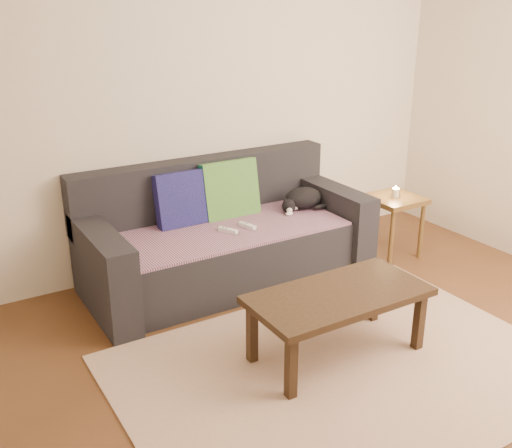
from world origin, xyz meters
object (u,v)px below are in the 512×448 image
at_px(sofa, 225,240).
at_px(coffee_table, 338,301).
at_px(cat, 302,199).
at_px(wii_remote_b, 247,226).
at_px(wii_remote_a, 228,230).
at_px(side_table, 394,207).

xyz_separation_m(sofa, coffee_table, (0.06, -1.28, 0.06)).
height_order(cat, coffee_table, cat).
bearing_deg(wii_remote_b, sofa, 18.00).
bearing_deg(wii_remote_a, side_table, -124.47).
xyz_separation_m(cat, side_table, (0.69, -0.32, -0.10)).
height_order(sofa, coffee_table, sofa).
relative_size(sofa, cat, 4.97).
bearing_deg(cat, wii_remote_b, -145.18).
height_order(sofa, wii_remote_a, sofa).
height_order(wii_remote_a, coffee_table, wii_remote_a).
distance_m(sofa, wii_remote_a, 0.23).
bearing_deg(side_table, wii_remote_a, 173.61).
xyz_separation_m(side_table, coffee_table, (-1.32, -0.95, -0.05)).
relative_size(wii_remote_a, coffee_table, 0.14).
distance_m(cat, wii_remote_a, 0.77).
distance_m(wii_remote_b, coffee_table, 1.12).
bearing_deg(coffee_table, cat, 63.49).
xyz_separation_m(wii_remote_a, side_table, (1.44, -0.16, -0.04)).
bearing_deg(coffee_table, side_table, 35.69).
height_order(side_table, coffee_table, side_table).
xyz_separation_m(wii_remote_a, coffee_table, (0.12, -1.11, -0.09)).
relative_size(sofa, wii_remote_b, 14.00).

